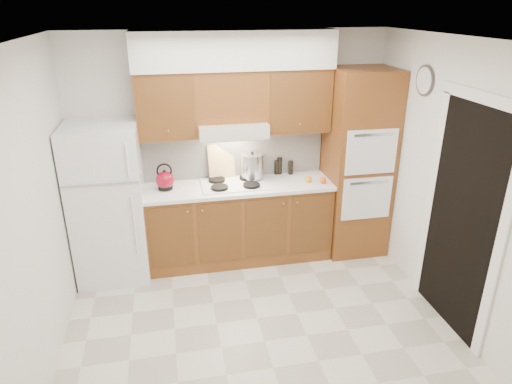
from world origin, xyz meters
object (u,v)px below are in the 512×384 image
kettle (165,180)px  stock_pot (252,166)px  fridge (108,203)px  oven_cabinet (357,164)px

kettle → stock_pot: (1.00, 0.12, 0.06)m
fridge → stock_pot: 1.65m
fridge → stock_pot: (1.62, 0.20, 0.25)m
fridge → oven_cabinet: bearing=0.7°
oven_cabinet → stock_pot: (-1.23, 0.16, 0.01)m
fridge → kettle: size_ratio=8.58×
fridge → oven_cabinet: 2.86m
oven_cabinet → kettle: bearing=179.0°
fridge → kettle: (0.61, 0.07, 0.19)m
fridge → kettle: 0.65m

